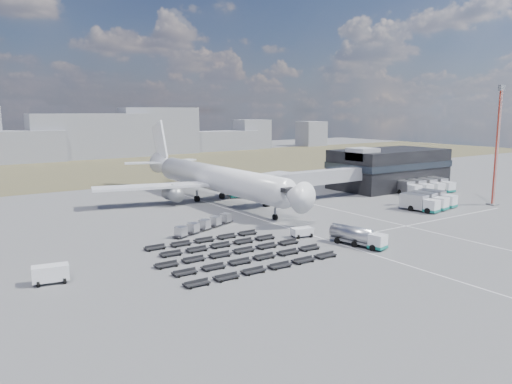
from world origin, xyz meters
TOP-DOWN VIEW (x-y plane):
  - ground at (0.00, 0.00)m, footprint 420.00×420.00m
  - grass_strip at (0.00, 110.00)m, footprint 420.00×90.00m
  - lane_markings at (9.77, 3.00)m, footprint 47.12×110.00m
  - terminal at (47.77, 23.96)m, footprint 30.40×16.40m
  - jet_bridge at (15.90, 20.42)m, footprint 30.30×3.80m
  - airliner at (0.00, 32.38)m, footprint 51.59×64.53m
  - fuel_tanker at (-0.40, -12.37)m, footprint 4.15×9.13m
  - pushback_tug at (-4.00, -3.64)m, footprint 3.63×2.45m
  - utility_van at (-42.17, -3.96)m, footprint 4.31×2.49m
  - catering_truck at (7.28, 35.16)m, footprint 5.15×7.24m
  - service_trucks_near at (32.52, -0.18)m, footprint 11.33×9.28m
  - service_trucks_far at (48.63, 13.29)m, footprint 14.58×9.17m
  - uld_row at (-14.66, 9.20)m, footprint 14.10×7.28m
  - baggage_dollies at (-18.42, -6.20)m, footprint 23.97×18.33m
  - floodlight_mast at (47.38, -5.35)m, footprint 2.40×1.95m

SIDE VIEW (x-z plane):
  - ground at x=0.00m, z-range 0.00..0.00m
  - grass_strip at x=0.00m, z-range 0.00..0.01m
  - lane_markings at x=9.77m, z-range 0.00..0.01m
  - baggage_dollies at x=-18.42m, z-range 0.00..0.72m
  - pushback_tug at x=-4.00m, z-range 0.00..1.50m
  - uld_row at x=-14.66m, z-range 0.16..1.77m
  - utility_van at x=-42.17m, z-range 0.00..2.19m
  - fuel_tanker at x=-0.40m, z-range 0.00..2.86m
  - catering_truck at x=7.28m, z-range 0.04..3.11m
  - service_trucks_far at x=48.63m, z-range 0.13..3.20m
  - service_trucks_near at x=32.52m, z-range 0.13..3.24m
  - jet_bridge at x=15.90m, z-range 1.53..8.58m
  - terminal at x=47.77m, z-range -0.25..10.75m
  - airliner at x=0.00m, z-range -3.52..14.10m
  - floodlight_mast at x=47.38m, z-range 0.03..25.26m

